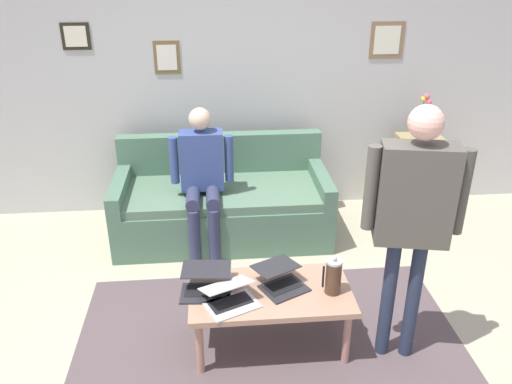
{
  "coord_description": "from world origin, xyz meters",
  "views": [
    {
      "loc": [
        0.31,
        2.81,
        2.5
      ],
      "look_at": [
        -0.02,
        -0.76,
        0.8
      ],
      "focal_mm": 36.45,
      "sensor_mm": 36.0,
      "label": 1
    }
  ],
  "objects_px": {
    "coffee_table": "(270,297)",
    "laptop_right": "(206,285)",
    "person_standing": "(414,207)",
    "person_seated": "(202,172)",
    "side_shelf": "(416,176)",
    "french_press": "(333,276)",
    "laptop_left": "(281,280)",
    "couch": "(222,204)",
    "flower_vase": "(423,121)",
    "laptop_center": "(230,298)"
  },
  "relations": [
    {
      "from": "person_seated",
      "to": "person_standing",
      "type": "bearing_deg",
      "value": 129.81
    },
    {
      "from": "flower_vase",
      "to": "person_standing",
      "type": "xyz_separation_m",
      "value": [
        0.86,
        1.98,
        0.12
      ]
    },
    {
      "from": "laptop_left",
      "to": "laptop_center",
      "type": "relative_size",
      "value": 1.03
    },
    {
      "from": "couch",
      "to": "person_standing",
      "type": "distance_m",
      "value": 2.21
    },
    {
      "from": "person_standing",
      "to": "person_seated",
      "type": "relative_size",
      "value": 1.35
    },
    {
      "from": "person_standing",
      "to": "laptop_right",
      "type": "bearing_deg",
      "value": -9.29
    },
    {
      "from": "person_seated",
      "to": "coffee_table",
      "type": "bearing_deg",
      "value": 108.0
    },
    {
      "from": "couch",
      "to": "side_shelf",
      "type": "relative_size",
      "value": 2.36
    },
    {
      "from": "laptop_center",
      "to": "person_seated",
      "type": "height_order",
      "value": "person_seated"
    },
    {
      "from": "couch",
      "to": "laptop_right",
      "type": "distance_m",
      "value": 1.56
    },
    {
      "from": "coffee_table",
      "to": "laptop_right",
      "type": "relative_size",
      "value": 3.03
    },
    {
      "from": "laptop_right",
      "to": "laptop_center",
      "type": "bearing_deg",
      "value": 134.34
    },
    {
      "from": "laptop_left",
      "to": "laptop_right",
      "type": "bearing_deg",
      "value": 0.05
    },
    {
      "from": "laptop_right",
      "to": "french_press",
      "type": "xyz_separation_m",
      "value": [
        -0.82,
        0.09,
        0.08
      ]
    },
    {
      "from": "laptop_right",
      "to": "french_press",
      "type": "distance_m",
      "value": 0.83
    },
    {
      "from": "couch",
      "to": "person_standing",
      "type": "height_order",
      "value": "person_standing"
    },
    {
      "from": "laptop_right",
      "to": "couch",
      "type": "bearing_deg",
      "value": -95.64
    },
    {
      "from": "laptop_left",
      "to": "side_shelf",
      "type": "height_order",
      "value": "side_shelf"
    },
    {
      "from": "coffee_table",
      "to": "person_seated",
      "type": "relative_size",
      "value": 0.84
    },
    {
      "from": "coffee_table",
      "to": "laptop_left",
      "type": "bearing_deg",
      "value": -151.64
    },
    {
      "from": "side_shelf",
      "to": "laptop_center",
      "type": "bearing_deg",
      "value": 44.72
    },
    {
      "from": "laptop_left",
      "to": "laptop_right",
      "type": "xyz_separation_m",
      "value": [
        0.5,
        0.0,
        -0.0
      ]
    },
    {
      "from": "laptop_right",
      "to": "person_seated",
      "type": "distance_m",
      "value": 1.34
    },
    {
      "from": "couch",
      "to": "laptop_right",
      "type": "xyz_separation_m",
      "value": [
        0.15,
        1.54,
        0.18
      ]
    },
    {
      "from": "french_press",
      "to": "flower_vase",
      "type": "height_order",
      "value": "flower_vase"
    },
    {
      "from": "flower_vase",
      "to": "person_seated",
      "type": "xyz_separation_m",
      "value": [
        2.12,
        0.46,
        -0.25
      ]
    },
    {
      "from": "couch",
      "to": "laptop_left",
      "type": "xyz_separation_m",
      "value": [
        -0.35,
        1.54,
        0.18
      ]
    },
    {
      "from": "laptop_right",
      "to": "side_shelf",
      "type": "relative_size",
      "value": 0.43
    },
    {
      "from": "couch",
      "to": "french_press",
      "type": "xyz_separation_m",
      "value": [
        -0.67,
        1.64,
        0.26
      ]
    },
    {
      "from": "couch",
      "to": "person_seated",
      "type": "bearing_deg",
      "value": 53.03
    },
    {
      "from": "laptop_center",
      "to": "laptop_right",
      "type": "distance_m",
      "value": 0.22
    },
    {
      "from": "person_standing",
      "to": "laptop_center",
      "type": "bearing_deg",
      "value": -2.56
    },
    {
      "from": "coffee_table",
      "to": "laptop_center",
      "type": "distance_m",
      "value": 0.31
    },
    {
      "from": "side_shelf",
      "to": "person_seated",
      "type": "relative_size",
      "value": 0.65
    },
    {
      "from": "person_seated",
      "to": "laptop_left",
      "type": "bearing_deg",
      "value": 111.45
    },
    {
      "from": "laptop_center",
      "to": "person_standing",
      "type": "height_order",
      "value": "person_standing"
    },
    {
      "from": "flower_vase",
      "to": "person_standing",
      "type": "distance_m",
      "value": 2.16
    },
    {
      "from": "couch",
      "to": "person_seated",
      "type": "xyz_separation_m",
      "value": [
        0.17,
        0.23,
        0.42
      ]
    },
    {
      "from": "person_standing",
      "to": "person_seated",
      "type": "distance_m",
      "value": 2.01
    },
    {
      "from": "french_press",
      "to": "person_seated",
      "type": "distance_m",
      "value": 1.65
    },
    {
      "from": "coffee_table",
      "to": "french_press",
      "type": "distance_m",
      "value": 0.44
    },
    {
      "from": "couch",
      "to": "french_press",
      "type": "distance_m",
      "value": 1.79
    },
    {
      "from": "person_standing",
      "to": "coffee_table",
      "type": "bearing_deg",
      "value": -11.21
    },
    {
      "from": "laptop_left",
      "to": "couch",
      "type": "bearing_deg",
      "value": -77.36
    },
    {
      "from": "laptop_left",
      "to": "person_standing",
      "type": "xyz_separation_m",
      "value": [
        -0.75,
        0.2,
        0.62
      ]
    },
    {
      "from": "coffee_table",
      "to": "person_standing",
      "type": "relative_size",
      "value": 0.62
    },
    {
      "from": "coffee_table",
      "to": "person_standing",
      "type": "distance_m",
      "value": 1.1
    },
    {
      "from": "flower_vase",
      "to": "laptop_center",
      "type": "bearing_deg",
      "value": 44.73
    },
    {
      "from": "person_standing",
      "to": "person_seated",
      "type": "bearing_deg",
      "value": -50.19
    },
    {
      "from": "french_press",
      "to": "side_shelf",
      "type": "bearing_deg",
      "value": -124.33
    }
  ]
}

